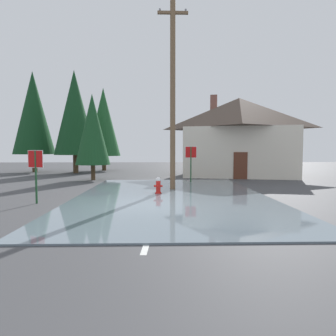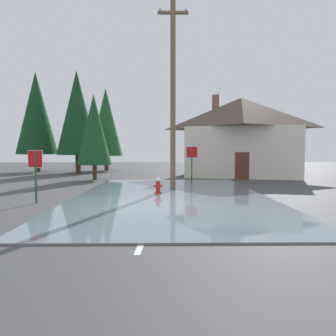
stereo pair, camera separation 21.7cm
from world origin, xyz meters
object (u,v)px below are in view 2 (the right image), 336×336
at_px(pine_tree_short_left, 36,113).
at_px(pine_tree_far_center, 77,113).
at_px(pine_tree_mid_left, 106,122).
at_px(stop_sign_near, 35,166).
at_px(fire_hydrant, 158,186).
at_px(stop_sign_far, 192,157).
at_px(utility_pole, 173,94).
at_px(pine_tree_tall_left, 94,130).
at_px(house, 241,135).

xyz_separation_m(pine_tree_short_left, pine_tree_far_center, (4.39, -1.39, -0.14)).
bearing_deg(pine_tree_mid_left, stop_sign_near, -87.13).
bearing_deg(stop_sign_near, fire_hydrant, 24.97).
relative_size(stop_sign_far, pine_tree_far_center, 0.25).
xyz_separation_m(utility_pole, pine_tree_far_center, (-8.58, 11.77, 0.47)).
bearing_deg(utility_pole, pine_tree_mid_left, 113.51).
bearing_deg(pine_tree_far_center, pine_tree_tall_left, -64.21).
bearing_deg(fire_hydrant, pine_tree_short_left, 129.63).
bearing_deg(stop_sign_near, pine_tree_tall_left, 89.14).
relative_size(stop_sign_near, pine_tree_mid_left, 0.25).
xyz_separation_m(pine_tree_tall_left, pine_tree_mid_left, (-1.09, 9.77, 1.45)).
height_order(utility_pole, pine_tree_mid_left, utility_pole).
height_order(pine_tree_mid_left, pine_tree_short_left, pine_tree_short_left).
height_order(fire_hydrant, pine_tree_far_center, pine_tree_far_center).
relative_size(stop_sign_far, house, 0.23).
height_order(utility_pole, pine_tree_tall_left, utility_pole).
bearing_deg(utility_pole, stop_sign_far, 68.21).
distance_m(pine_tree_mid_left, pine_tree_short_left, 6.72).
bearing_deg(fire_hydrant, stop_sign_near, -155.03).
bearing_deg(pine_tree_far_center, stop_sign_far, -40.36).
relative_size(pine_tree_tall_left, pine_tree_far_center, 0.65).
relative_size(fire_hydrant, pine_tree_tall_left, 0.14).
relative_size(house, pine_tree_tall_left, 1.71).
relative_size(stop_sign_far, pine_tree_mid_left, 0.28).
distance_m(utility_pole, pine_tree_tall_left, 7.85).
distance_m(pine_tree_short_left, pine_tree_far_center, 4.60).
height_order(fire_hydrant, house, house).
distance_m(stop_sign_near, pine_tree_mid_left, 19.36).
xyz_separation_m(stop_sign_near, pine_tree_far_center, (-2.94, 15.62, 4.08)).
bearing_deg(pine_tree_far_center, fire_hydrant, -59.64).
bearing_deg(pine_tree_tall_left, utility_pole, -44.43).
relative_size(house, pine_tree_far_center, 1.11).
bearing_deg(stop_sign_far, stop_sign_near, -134.15).
xyz_separation_m(stop_sign_near, fire_hydrant, (4.88, 2.27, -1.11)).
distance_m(fire_hydrant, pine_tree_short_left, 19.86).
xyz_separation_m(utility_pole, pine_tree_short_left, (-12.97, 13.16, 0.61)).
bearing_deg(house, pine_tree_tall_left, -163.40).
bearing_deg(utility_pole, house, 55.99).
relative_size(utility_pole, pine_tree_far_center, 1.04).
bearing_deg(fire_hydrant, utility_pole, 64.09).
bearing_deg(stop_sign_far, pine_tree_short_left, 145.53).
bearing_deg(utility_pole, fire_hydrant, -115.91).
height_order(stop_sign_far, pine_tree_mid_left, pine_tree_mid_left).
xyz_separation_m(fire_hydrant, pine_tree_mid_left, (-5.83, 16.74, 4.65)).
height_order(fire_hydrant, pine_tree_short_left, pine_tree_short_left).
bearing_deg(house, pine_tree_short_left, 167.03).
bearing_deg(house, pine_tree_far_center, 168.47).
xyz_separation_m(house, pine_tree_short_left, (-18.91, 4.35, 2.36)).
distance_m(fire_hydrant, pine_tree_far_center, 16.31).
height_order(house, pine_tree_short_left, pine_tree_short_left).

